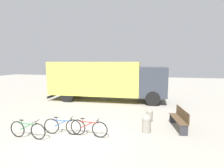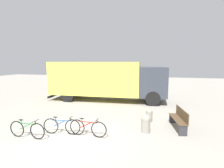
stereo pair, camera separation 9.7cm
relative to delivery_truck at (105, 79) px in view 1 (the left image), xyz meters
The scene contains 8 objects.
ground_plane 7.24m from the delivery_truck, 86.13° to the right, with size 60.00×60.00×0.00m, color gray.
delivery_truck is the anchor object (origin of this frame).
park_bench 7.11m from the delivery_truck, 44.75° to the right, with size 0.69×1.77×0.94m.
bicycle_near 7.70m from the delivery_truck, 98.73° to the right, with size 1.65×0.44×0.76m.
bicycle_middle 6.94m from the delivery_truck, 89.89° to the right, with size 1.65×0.44×0.76m.
bicycle_far 6.96m from the delivery_truck, 80.06° to the right, with size 1.65×0.44×0.76m.
bollard_near_bench 6.82m from the delivery_truck, 58.52° to the right, with size 0.41×0.41×0.80m.
bollard_far_bench 5.73m from the delivery_truck, 49.88° to the right, with size 0.34×0.34×0.68m.
Camera 1 is at (3.30, -6.24, 3.09)m, focal length 28.00 mm.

